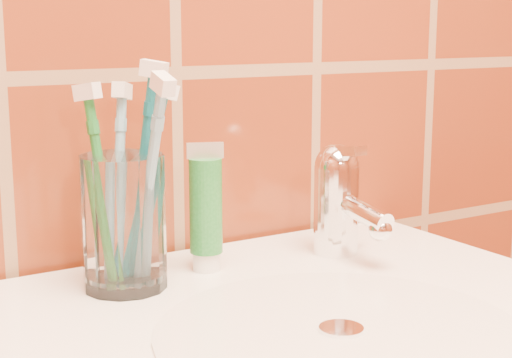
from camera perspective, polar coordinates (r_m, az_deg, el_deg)
glass_tumbler at (r=0.73m, az=-9.60°, el=-3.14°), size 0.08×0.08×0.13m
toothpaste_tube at (r=0.78m, az=-3.67°, el=-2.36°), size 0.04×0.03×0.13m
faucet at (r=0.84m, az=6.06°, el=-1.23°), size 0.05×0.11×0.12m
toothbrush_0 at (r=0.75m, az=-9.97°, el=-0.49°), size 0.10×0.10×0.20m
toothbrush_1 at (r=0.75m, az=-8.24°, el=-0.41°), size 0.09×0.08×0.20m
toothbrush_2 at (r=0.73m, az=-8.32°, el=0.16°), size 0.09×0.09×0.22m
toothbrush_3 at (r=0.73m, az=-11.06°, el=-0.77°), size 0.07×0.09×0.20m
toothbrush_4 at (r=0.70m, az=-7.82°, el=-0.64°), size 0.03×0.15×0.22m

